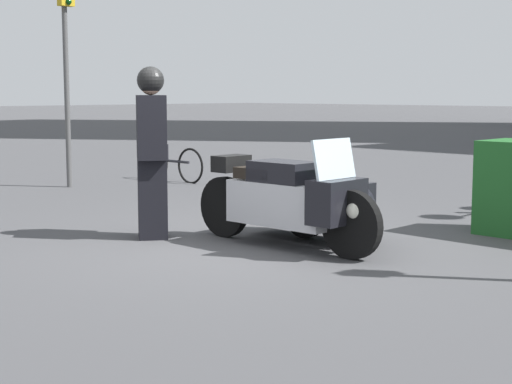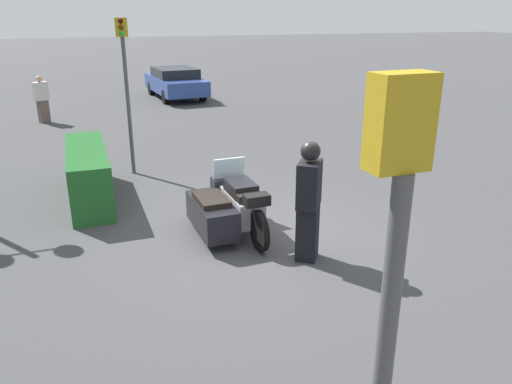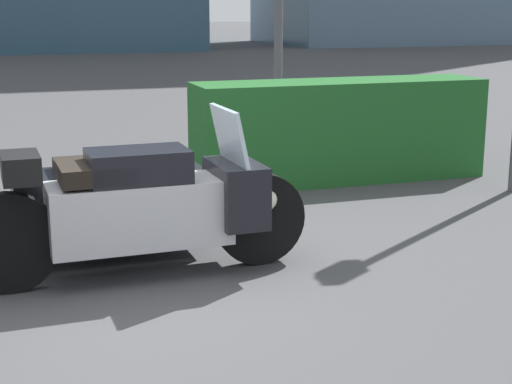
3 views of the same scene
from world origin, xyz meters
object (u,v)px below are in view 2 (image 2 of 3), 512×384
Objects in this scene: officer_rider at (309,199)px; hedge_bush_curbside at (88,174)px; traffic_light_near at (126,75)px; pedestrian_bystander at (42,99)px; police_motorcycle at (225,206)px; traffic_light_far at (383,332)px; parked_car_background at (175,82)px.

officer_rider is 0.60× the size of hedge_bush_curbside.
pedestrian_bystander is (7.18, 2.23, -1.52)m from traffic_light_near.
police_motorcycle is at bearing -22.16° from officer_rider.
police_motorcycle is at bearing -10.98° from traffic_light_far.
traffic_light_far is 2.11× the size of pedestrian_bystander.
traffic_light_far reaches higher than hedge_bush_curbside.
pedestrian_bystander is at bearing 7.72° from hedge_bush_curbside.
pedestrian_bystander is (11.20, 3.34, 0.34)m from police_motorcycle.
traffic_light_near is 2.19× the size of pedestrian_bystander.
traffic_light_near is (4.02, 1.11, 1.86)m from police_motorcycle.
traffic_light_near is 10.21m from traffic_light_far.
officer_rider is 0.42× the size of parked_car_background.
traffic_light_far reaches higher than police_motorcycle.
hedge_bush_curbside is 8.70m from pedestrian_bystander.
traffic_light_near is (5.46, 2.02, 1.33)m from officer_rider.
traffic_light_near reaches higher than pedestrian_bystander.
police_motorcycle is 11.69m from pedestrian_bystander.
hedge_bush_curbside is at bearing 160.63° from pedestrian_bystander.
pedestrian_bystander is at bearing -152.43° from traffic_light_near.
traffic_light_far is at bearing -172.61° from hedge_bush_curbside.
officer_rider is at bearing 30.62° from traffic_light_near.
traffic_light_near is at bearing 159.65° from parked_car_background.
parked_car_background is at bearing -58.72° from officer_rider.
traffic_light_near reaches higher than police_motorcycle.
parked_car_background is at bearing 173.84° from traffic_light_near.
hedge_bush_curbside is 1.94× the size of pedestrian_bystander.
hedge_bush_curbside is at bearing -16.97° from officer_rider.
traffic_light_near reaches higher than hedge_bush_curbside.
traffic_light_far is at bearing 169.14° from police_motorcycle.
police_motorcycle is at bearing 168.01° from parked_car_background.
police_motorcycle is 1.79m from officer_rider.
police_motorcycle is at bearing 169.53° from pedestrian_bystander.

